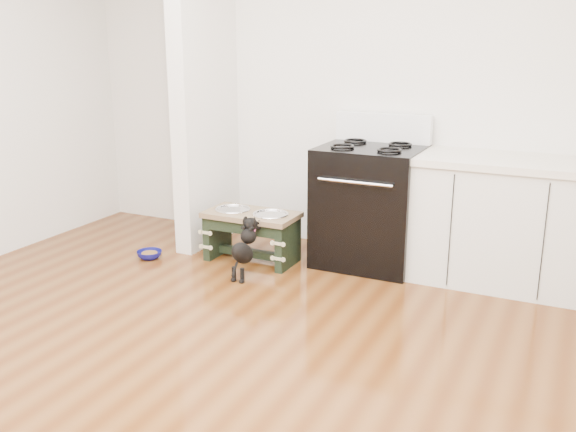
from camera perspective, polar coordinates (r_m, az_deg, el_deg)
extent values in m
plane|color=#4F270E|center=(3.44, -9.18, -14.63)|extent=(5.00, 5.00, 0.00)
plane|color=silver|center=(5.22, 6.18, 11.55)|extent=(5.00, 0.00, 5.00)
cube|color=silver|center=(5.38, -7.43, 11.64)|extent=(0.15, 0.80, 2.70)
cube|color=black|center=(4.97, 7.25, 0.87)|extent=(0.76, 0.65, 0.92)
cube|color=black|center=(4.70, 6.01, -0.72)|extent=(0.58, 0.02, 0.50)
cylinder|color=silver|center=(4.58, 5.96, 2.99)|extent=(0.56, 0.02, 0.02)
cube|color=white|center=(5.11, 8.47, 7.77)|extent=(0.76, 0.08, 0.22)
torus|color=black|center=(4.80, 4.86, 6.18)|extent=(0.18, 0.18, 0.02)
torus|color=black|center=(4.68, 8.99, 5.80)|extent=(0.18, 0.18, 0.02)
torus|color=black|center=(5.05, 6.00, 6.65)|extent=(0.18, 0.18, 0.02)
torus|color=black|center=(4.95, 9.95, 6.29)|extent=(0.18, 0.18, 0.02)
cube|color=silver|center=(4.80, 18.49, -0.76)|extent=(1.20, 0.60, 0.86)
cube|color=beige|center=(4.69, 18.97, 4.57)|extent=(1.24, 0.64, 0.05)
cube|color=black|center=(4.67, 17.65, -6.06)|extent=(1.20, 0.06, 0.10)
cube|color=black|center=(5.22, -6.29, -1.58)|extent=(0.06, 0.35, 0.36)
cube|color=black|center=(4.93, 0.01, -2.55)|extent=(0.06, 0.35, 0.36)
cube|color=black|center=(4.89, -4.15, -1.07)|extent=(0.58, 0.03, 0.09)
cube|color=black|center=(5.10, -3.21, -3.33)|extent=(0.58, 0.06, 0.06)
cube|color=brown|center=(5.01, -3.27, 0.11)|extent=(0.72, 0.39, 0.04)
cylinder|color=silver|center=(5.09, -4.93, 0.35)|extent=(0.25, 0.25, 0.04)
cylinder|color=silver|center=(4.93, -1.55, -0.10)|extent=(0.25, 0.25, 0.04)
torus|color=silver|center=(5.08, -4.94, 0.61)|extent=(0.28, 0.28, 0.02)
torus|color=silver|center=(4.92, -1.55, 0.17)|extent=(0.28, 0.28, 0.02)
cylinder|color=black|center=(4.70, -4.83, -5.16)|extent=(0.03, 0.03, 0.11)
cylinder|color=black|center=(4.66, -4.09, -5.29)|extent=(0.03, 0.03, 0.11)
sphere|color=black|center=(4.70, -4.88, -5.68)|extent=(0.04, 0.04, 0.04)
sphere|color=black|center=(4.67, -4.14, -5.82)|extent=(0.04, 0.04, 0.04)
ellipsoid|color=black|center=(4.69, -4.07, -3.31)|extent=(0.13, 0.29, 0.26)
sphere|color=black|center=(4.73, -3.53, -1.78)|extent=(0.12, 0.12, 0.12)
sphere|color=black|center=(4.74, -3.35, -0.75)|extent=(0.10, 0.10, 0.10)
sphere|color=black|center=(4.81, -3.30, -0.49)|extent=(0.04, 0.04, 0.04)
sphere|color=black|center=(4.78, -2.59, -0.59)|extent=(0.04, 0.04, 0.04)
cylinder|color=black|center=(4.62, -4.75, -4.71)|extent=(0.02, 0.08, 0.10)
torus|color=#CA3B68|center=(4.74, -3.42, -1.26)|extent=(0.10, 0.06, 0.09)
imported|color=#0D0D5B|center=(5.27, -12.21, -3.38)|extent=(0.25, 0.25, 0.06)
cylinder|color=#563318|center=(5.26, -12.21, -3.34)|extent=(0.13, 0.13, 0.03)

